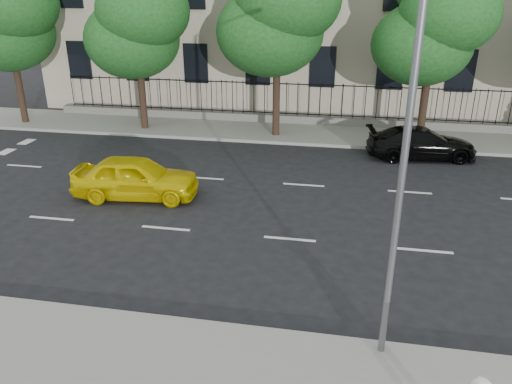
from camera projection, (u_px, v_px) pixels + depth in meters
ground at (278, 284)px, 13.05m from camera, size 120.00×120.00×0.00m
far_sidewalk at (316, 133)px, 25.70m from camera, size 60.00×4.00×0.15m
lane_markings at (297, 209)px, 17.35m from camera, size 49.60×4.62×0.01m
iron_fence at (319, 115)px, 27.02m from camera, size 30.00×0.50×2.20m
street_light at (406, 110)px, 9.03m from camera, size 0.25×3.32×8.05m
tree_a at (7, 7)px, 25.43m from camera, size 5.71×5.31×9.39m
tree_b at (137, 14)px, 24.37m from camera, size 5.53×5.12×8.97m
tree_c at (279, 2)px, 22.99m from camera, size 5.89×5.50×9.80m
tree_d at (436, 17)px, 22.05m from camera, size 5.34×4.94×8.84m
yellow_taxi at (136, 177)px, 18.02m from camera, size 4.68×2.27×1.54m
black_sedan at (421, 143)px, 22.12m from camera, size 4.97×2.55×1.38m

